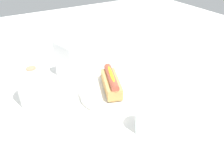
{
  "coord_description": "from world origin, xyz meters",
  "views": [
    {
      "loc": [
        -0.56,
        0.33,
        0.48
      ],
      "look_at": [
        -0.0,
        -0.0,
        0.05
      ],
      "focal_mm": 36.02,
      "sensor_mm": 36.0,
      "label": 1
    }
  ],
  "objects_px": {
    "napkin_box": "(68,62)",
    "paper_towel_roll": "(35,86)",
    "water_glass": "(146,120)",
    "serving_bowl": "(112,92)",
    "hotdog_front": "(112,82)"
  },
  "relations": [
    {
      "from": "napkin_box",
      "to": "paper_towel_roll",
      "type": "bearing_deg",
      "value": 105.15
    },
    {
      "from": "water_glass",
      "to": "napkin_box",
      "type": "relative_size",
      "value": 0.6
    },
    {
      "from": "serving_bowl",
      "to": "hotdog_front",
      "type": "bearing_deg",
      "value": 180.0
    },
    {
      "from": "serving_bowl",
      "to": "napkin_box",
      "type": "xyz_separation_m",
      "value": [
        0.18,
        0.09,
        0.06
      ]
    },
    {
      "from": "water_glass",
      "to": "napkin_box",
      "type": "xyz_separation_m",
      "value": [
        0.38,
        0.08,
        0.03
      ]
    },
    {
      "from": "water_glass",
      "to": "paper_towel_roll",
      "type": "relative_size",
      "value": 0.67
    },
    {
      "from": "serving_bowl",
      "to": "paper_towel_roll",
      "type": "xyz_separation_m",
      "value": [
        0.1,
        0.24,
        0.05
      ]
    },
    {
      "from": "hotdog_front",
      "to": "water_glass",
      "type": "relative_size",
      "value": 1.76
    },
    {
      "from": "serving_bowl",
      "to": "napkin_box",
      "type": "distance_m",
      "value": 0.21
    },
    {
      "from": "serving_bowl",
      "to": "napkin_box",
      "type": "bearing_deg",
      "value": 26.06
    },
    {
      "from": "water_glass",
      "to": "napkin_box",
      "type": "distance_m",
      "value": 0.39
    },
    {
      "from": "hotdog_front",
      "to": "napkin_box",
      "type": "height_order",
      "value": "napkin_box"
    },
    {
      "from": "serving_bowl",
      "to": "paper_towel_roll",
      "type": "height_order",
      "value": "paper_towel_roll"
    },
    {
      "from": "serving_bowl",
      "to": "water_glass",
      "type": "height_order",
      "value": "water_glass"
    },
    {
      "from": "hotdog_front",
      "to": "water_glass",
      "type": "bearing_deg",
      "value": 178.54
    }
  ]
}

